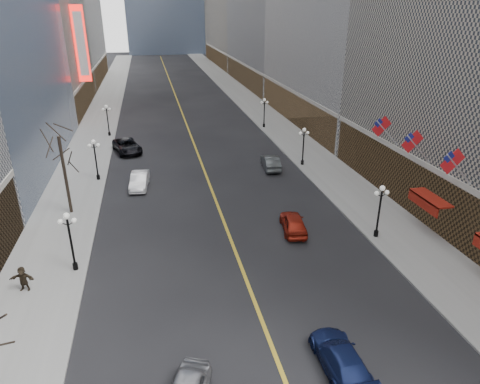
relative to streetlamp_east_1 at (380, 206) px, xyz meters
name	(u,v)px	position (x,y,z in m)	size (l,w,h in m)	color
sidewalk_east	(270,121)	(2.20, 40.00, -2.83)	(6.00, 230.00, 0.15)	gray
sidewalk_west	(97,130)	(-25.80, 40.00, -2.83)	(6.00, 230.00, 0.15)	gray
lane_line	(182,112)	(-11.80, 50.00, -2.89)	(0.25, 200.00, 0.02)	gold
streetlamp_east_1	(380,206)	(0.00, 0.00, 0.00)	(1.26, 0.44, 4.52)	black
streetlamp_east_2	(304,142)	(0.00, 18.00, 0.00)	(1.26, 0.44, 4.52)	black
streetlamp_east_3	(264,110)	(0.00, 36.00, 0.00)	(1.26, 0.44, 4.52)	black
streetlamp_west_1	(70,236)	(-23.60, 0.00, 0.00)	(1.26, 0.44, 4.52)	black
streetlamp_west_2	(95,155)	(-23.60, 18.00, 0.00)	(1.26, 0.44, 4.52)	black
streetlamp_west_3	(107,117)	(-23.60, 36.00, 0.00)	(1.26, 0.44, 4.52)	black
flag_3	(454,163)	(3.51, -3.00, 4.39)	(2.87, 0.12, 2.87)	#B2B2B7
flag_4	(414,143)	(3.51, 2.00, 4.39)	(2.87, 0.12, 2.87)	#B2B2B7
flag_5	(383,128)	(3.51, 7.00, 4.39)	(2.87, 0.12, 2.87)	#B2B2B7
awning_c	(428,199)	(4.30, 0.00, 0.18)	(1.40, 4.00, 0.93)	maroon
theatre_marquee	(81,44)	(-27.68, 50.00, 9.10)	(2.00, 0.55, 12.00)	red
tree_west_far	(61,149)	(-25.30, 10.00, 3.34)	(3.60, 3.60, 7.92)	#2D231C
car_nb_mid	(139,180)	(-19.13, 15.05, -2.11)	(1.67, 4.80, 1.58)	white
car_nb_far	(127,146)	(-20.75, 27.67, -2.05)	(2.84, 6.15, 1.71)	black
car_sb_near	(341,358)	(-8.75, -12.46, -2.16)	(2.07, 5.08, 1.48)	#15204F
car_sb_mid	(293,223)	(-6.33, 2.50, -2.12)	(1.86, 4.61, 1.57)	maroon
car_sb_far	(271,162)	(-4.04, 17.74, -2.10)	(1.70, 4.88, 1.61)	#43484A
ped_west_far	(23,279)	(-26.56, -1.88, -1.87)	(1.63, 0.47, 1.76)	black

